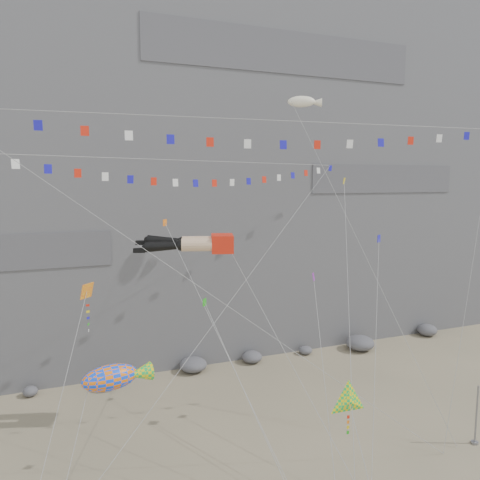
{
  "coord_description": "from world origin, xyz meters",
  "views": [
    {
      "loc": [
        -11.24,
        -23.74,
        17.83
      ],
      "look_at": [
        1.6,
        9.0,
        13.34
      ],
      "focal_mm": 35.0,
      "sensor_mm": 36.0,
      "label": 1
    }
  ],
  "objects": [
    {
      "name": "flag_banner_upper",
      "position": [
        -0.61,
        10.71,
        19.27
      ],
      "size": [
        28.91,
        20.05,
        27.66
      ],
      "color": "red",
      "rests_on": "ground"
    },
    {
      "name": "ground",
      "position": [
        0.0,
        0.0,
        0.0
      ],
      "size": [
        120.0,
        120.0,
        0.0
      ],
      "primitive_type": "plane",
      "color": "gray",
      "rests_on": "ground"
    },
    {
      "name": "small_kite_a",
      "position": [
        -4.34,
        7.08,
        14.53
      ],
      "size": [
        5.09,
        13.06,
        19.98
      ],
      "color": "orange",
      "rests_on": "ground"
    },
    {
      "name": "legs_kite",
      "position": [
        -2.32,
        7.59,
        13.42
      ],
      "size": [
        9.46,
        17.9,
        20.59
      ],
      "rotation": [
        0.0,
        0.0,
        -0.3
      ],
      "color": "red",
      "rests_on": "ground"
    },
    {
      "name": "cliff",
      "position": [
        0.0,
        32.0,
        25.0
      ],
      "size": [
        80.0,
        28.0,
        50.0
      ],
      "primitive_type": "cube",
      "color": "slate",
      "rests_on": "ground"
    },
    {
      "name": "small_kite_c",
      "position": [
        -3.32,
        1.81,
        10.45
      ],
      "size": [
        3.6,
        8.69,
        13.72
      ],
      "color": "#1FA319",
      "rests_on": "ground"
    },
    {
      "name": "fish_windsock",
      "position": [
        -9.09,
        0.22,
        7.68
      ],
      "size": [
        5.81,
        5.24,
        9.46
      ],
      "color": "orange",
      "rests_on": "ground"
    },
    {
      "name": "harlequin_kite",
      "position": [
        -9.91,
        2.9,
        11.71
      ],
      "size": [
        4.95,
        7.34,
        13.86
      ],
      "color": "red",
      "rests_on": "ground"
    },
    {
      "name": "anchor_pole_right",
      "position": [
        14.57,
        -1.79,
        2.07
      ],
      "size": [
        0.12,
        0.12,
        4.14
      ],
      "primitive_type": "cylinder",
      "color": "gray",
      "rests_on": "ground"
    },
    {
      "name": "delta_kite",
      "position": [
        3.5,
        -2.89,
        5.52
      ],
      "size": [
        2.49,
        5.05,
        7.62
      ],
      "color": "yellow",
      "rests_on": "ground"
    },
    {
      "name": "small_kite_e",
      "position": [
        9.97,
        3.29,
        13.47
      ],
      "size": [
        7.14,
        9.09,
        17.3
      ],
      "color": "#1914B6",
      "rests_on": "ground"
    },
    {
      "name": "small_kite_b",
      "position": [
        5.28,
        4.24,
        10.96
      ],
      "size": [
        4.55,
        10.39,
        15.19
      ],
      "color": "purple",
      "rests_on": "ground"
    },
    {
      "name": "small_kite_d",
      "position": [
        8.96,
        6.27,
        17.3
      ],
      "size": [
        8.35,
        14.11,
        23.59
      ],
      "color": "yellow",
      "rests_on": "ground"
    },
    {
      "name": "blimp_windsock",
      "position": [
        8.41,
        12.08,
        24.33
      ],
      "size": [
        6.58,
        15.15,
        28.43
      ],
      "color": "white",
      "rests_on": "ground"
    },
    {
      "name": "talus_boulders",
      "position": [
        0.0,
        17.0,
        0.6
      ],
      "size": [
        60.0,
        3.0,
        1.2
      ],
      "primitive_type": null,
      "color": "#58585D",
      "rests_on": "ground"
    },
    {
      "name": "flag_banner_lower",
      "position": [
        1.01,
        3.1,
        21.5
      ],
      "size": [
        35.38,
        6.4,
        24.5
      ],
      "color": "red",
      "rests_on": "ground"
    }
  ]
}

